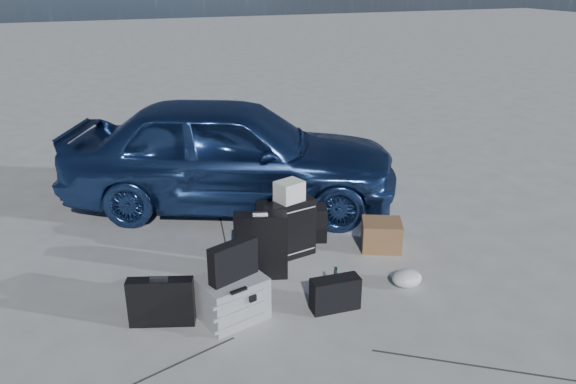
% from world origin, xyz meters
% --- Properties ---
extents(ground, '(60.00, 60.00, 0.00)m').
position_xyz_m(ground, '(0.00, 0.00, 0.00)').
color(ground, '#BBBCB7').
rests_on(ground, ground).
extents(car, '(4.07, 2.93, 1.29)m').
position_xyz_m(car, '(0.06, 2.28, 0.64)').
color(car, '#2F5091').
rests_on(car, ground).
extents(pelican_case, '(0.58, 0.51, 0.35)m').
position_xyz_m(pelican_case, '(-0.59, 0.05, 0.18)').
color(pelican_case, '#A5A7AB').
rests_on(pelican_case, ground).
extents(laptop_bag, '(0.42, 0.24, 0.31)m').
position_xyz_m(laptop_bag, '(-0.57, 0.03, 0.51)').
color(laptop_bag, black).
rests_on(laptop_bag, pelican_case).
extents(briefcase, '(0.52, 0.27, 0.40)m').
position_xyz_m(briefcase, '(-1.13, 0.15, 0.20)').
color(briefcase, black).
rests_on(briefcase, ground).
extents(suitcase_left, '(0.50, 0.30, 0.61)m').
position_xyz_m(suitcase_left, '(-0.17, 0.58, 0.31)').
color(suitcase_left, black).
rests_on(suitcase_left, ground).
extents(suitcase_right, '(0.50, 0.26, 0.58)m').
position_xyz_m(suitcase_right, '(0.22, 0.84, 0.29)').
color(suitcase_right, black).
rests_on(suitcase_right, ground).
extents(white_carton, '(0.29, 0.26, 0.19)m').
position_xyz_m(white_carton, '(0.21, 0.85, 0.67)').
color(white_carton, white).
rests_on(white_carton, suitcase_right).
extents(duffel_bag, '(0.78, 0.52, 0.36)m').
position_xyz_m(duffel_bag, '(0.37, 1.21, 0.18)').
color(duffel_bag, black).
rests_on(duffel_bag, ground).
extents(flat_box_white, '(0.41, 0.34, 0.06)m').
position_xyz_m(flat_box_white, '(0.38, 1.21, 0.39)').
color(flat_box_white, white).
rests_on(flat_box_white, duffel_bag).
extents(flat_box_black, '(0.29, 0.24, 0.05)m').
position_xyz_m(flat_box_black, '(0.39, 1.23, 0.45)').
color(flat_box_black, black).
rests_on(flat_box_black, flat_box_white).
extents(cardboard_box, '(0.49, 0.46, 0.29)m').
position_xyz_m(cardboard_box, '(1.13, 0.67, 0.14)').
color(cardboard_box, brown).
rests_on(cardboard_box, ground).
extents(plastic_bag, '(0.28, 0.24, 0.15)m').
position_xyz_m(plastic_bag, '(0.97, -0.05, 0.07)').
color(plastic_bag, white).
rests_on(plastic_bag, ground).
extents(messenger_bag, '(0.41, 0.17, 0.28)m').
position_xyz_m(messenger_bag, '(0.23, -0.15, 0.14)').
color(messenger_bag, black).
rests_on(messenger_bag, ground).
extents(green_bottle, '(0.08, 0.08, 0.30)m').
position_xyz_m(green_bottle, '(0.28, -0.03, 0.15)').
color(green_bottle, '#0F341D').
rests_on(green_bottle, ground).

